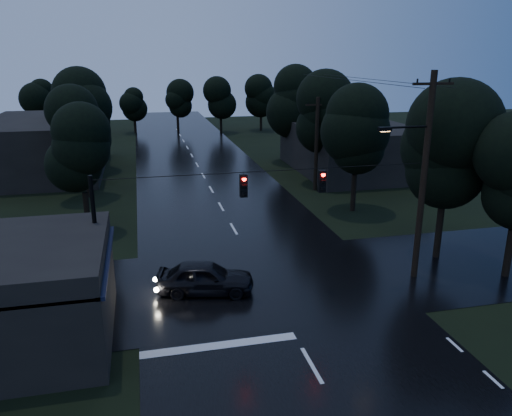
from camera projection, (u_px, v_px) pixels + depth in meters
name	position (u px, v px, depth m)	size (l,w,h in m)	color
main_road	(211.00, 190.00, 41.08)	(12.00, 120.00, 0.02)	black
cross_street	(264.00, 282.00, 24.33)	(60.00, 9.00, 0.02)	black
building_far_right	(351.00, 148.00, 47.20)	(10.00, 14.00, 4.40)	black
building_far_left	(47.00, 146.00, 46.62)	(10.00, 16.00, 5.00)	black
utility_pole_main	(422.00, 174.00, 23.46)	(3.50, 0.30, 10.00)	black
utility_pole_far	(316.00, 143.00, 39.89)	(2.00, 0.30, 7.50)	black
anchor_pole_left	(97.00, 245.00, 20.89)	(0.18, 0.18, 6.00)	black
span_signals	(283.00, 183.00, 21.97)	(15.00, 0.37, 1.12)	black
tree_corner_near	(448.00, 149.00, 25.67)	(4.48, 4.48, 9.44)	black
tree_left_a	(80.00, 148.00, 30.14)	(3.92, 3.92, 8.26)	black
tree_left_b	(82.00, 125.00, 37.35)	(4.20, 4.20, 8.85)	black
tree_left_c	(85.00, 107.00, 46.42)	(4.48, 4.48, 9.44)	black
tree_right_a	(357.00, 132.00, 33.94)	(4.20, 4.20, 8.85)	black
tree_right_b	(324.00, 113.00, 41.41)	(4.48, 4.48, 9.44)	black
tree_right_c	(295.00, 99.00, 50.74)	(4.76, 4.76, 10.03)	black
car	(205.00, 277.00, 23.09)	(1.80, 4.47, 1.52)	black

